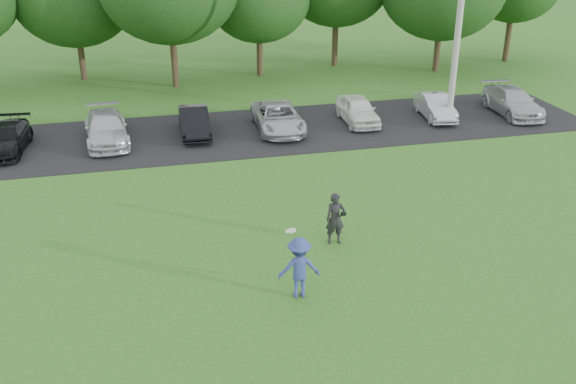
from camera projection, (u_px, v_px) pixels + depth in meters
name	position (u px, v px, depth m)	size (l,w,h in m)	color
ground	(319.00, 291.00, 16.66)	(100.00, 100.00, 0.00)	#26661D
parking_lot	(238.00, 133.00, 28.18)	(32.00, 6.50, 0.03)	black
utility_pole	(460.00, 16.00, 27.42)	(0.28, 0.28, 9.65)	#ABAAA5
frisbee_player	(299.00, 268.00, 16.14)	(1.11, 0.70, 1.95)	#32428E
camera_bystander	(335.00, 219.00, 18.74)	(0.59, 0.44, 1.57)	black
parked_cars	(222.00, 121.00, 27.70)	(28.29, 4.64, 1.24)	#B6B8BE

